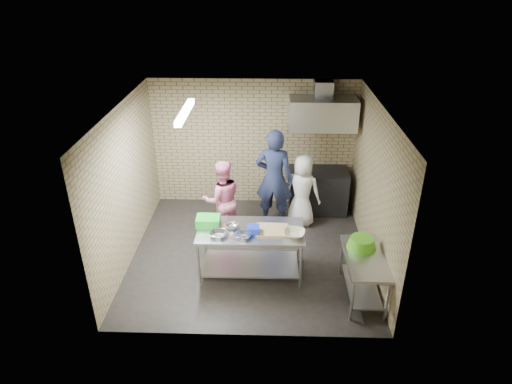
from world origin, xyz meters
TOP-DOWN VIEW (x-y plane):
  - floor at (0.00, 0.00)m, footprint 4.20×4.20m
  - ceiling at (0.00, 0.00)m, footprint 4.20×4.20m
  - back_wall at (0.00, 2.00)m, footprint 4.20×0.06m
  - front_wall at (0.00, -2.00)m, footprint 4.20×0.06m
  - left_wall at (-2.10, 0.00)m, footprint 0.06×4.00m
  - right_wall at (2.10, 0.00)m, footprint 0.06×4.00m
  - prep_table at (0.04, -0.57)m, footprint 1.73×0.86m
  - side_counter at (1.80, -1.10)m, footprint 0.60×1.20m
  - stove at (1.35, 1.65)m, footprint 1.20×0.70m
  - range_hood at (1.35, 1.70)m, footprint 1.30×0.60m
  - hood_duct at (1.35, 1.85)m, footprint 0.35×0.30m
  - wall_shelf at (1.65, 1.89)m, footprint 0.80×0.20m
  - fluorescent_fixture at (-1.00, 0.00)m, footprint 0.10×1.25m
  - green_crate at (-0.66, -0.45)m, footprint 0.38×0.29m
  - blue_tub at (0.09, -0.67)m, footprint 0.19×0.19m
  - cutting_board at (0.39, -0.59)m, footprint 0.53×0.40m
  - mixing_bowl_a at (-0.46, -0.77)m, footprint 0.32×0.32m
  - mixing_bowl_b at (-0.26, -0.52)m, footprint 0.24×0.24m
  - mixing_bowl_c at (-0.06, -0.79)m, footprint 0.29×0.29m
  - ceramic_bowl at (0.74, -0.72)m, footprint 0.39×0.39m
  - green_basin at (1.78, -0.85)m, footprint 0.46×0.46m
  - bottle_green at (1.80, 1.89)m, footprint 0.06×0.06m
  - man_navy at (0.42, 1.06)m, footprint 0.80×0.60m
  - woman_pink at (-0.54, 0.59)m, footprint 0.90×0.79m
  - woman_white at (0.98, 1.09)m, footprint 0.84×0.71m

SIDE VIEW (x-z plane):
  - floor at x=0.00m, z-range 0.00..0.00m
  - side_counter at x=1.80m, z-range 0.00..0.75m
  - prep_table at x=0.04m, z-range 0.00..0.86m
  - stove at x=1.35m, z-range 0.00..0.90m
  - woman_white at x=0.98m, z-range 0.00..1.47m
  - woman_pink at x=-0.54m, z-range 0.00..1.55m
  - green_basin at x=1.78m, z-range 0.75..0.92m
  - cutting_board at x=0.39m, z-range 0.86..0.89m
  - mixing_bowl_c at x=-0.06m, z-range 0.86..0.92m
  - mixing_bowl_b at x=-0.26m, z-range 0.86..0.93m
  - mixing_bowl_a at x=-0.46m, z-range 0.86..0.93m
  - ceramic_bowl at x=0.74m, z-range 0.86..0.94m
  - blue_tub at x=0.09m, z-range 0.86..0.99m
  - green_crate at x=-0.66m, z-range 0.86..1.02m
  - man_navy at x=0.42m, z-range 0.00..2.00m
  - back_wall at x=0.00m, z-range 0.00..2.70m
  - front_wall at x=0.00m, z-range 0.00..2.70m
  - left_wall at x=-2.10m, z-range 0.00..2.70m
  - right_wall at x=2.10m, z-range 0.00..2.70m
  - wall_shelf at x=1.65m, z-range 1.90..1.94m
  - bottle_green at x=1.80m, z-range 1.94..2.09m
  - range_hood at x=1.35m, z-range 1.80..2.40m
  - hood_duct at x=1.35m, z-range 2.40..2.70m
  - fluorescent_fixture at x=-1.00m, z-range 2.60..2.68m
  - ceiling at x=0.00m, z-range 2.70..2.70m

